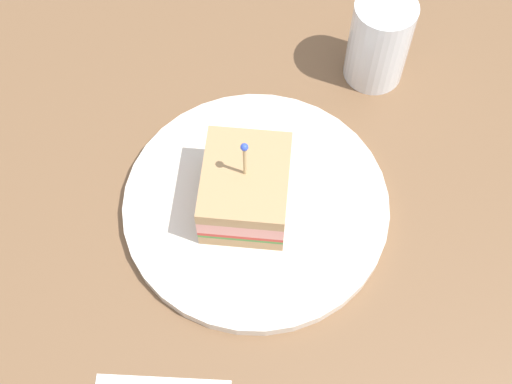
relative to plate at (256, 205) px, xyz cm
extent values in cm
cube|color=brown|center=(0.00, 0.00, -1.66)|extent=(102.17, 102.17, 2.00)
cylinder|color=silver|center=(0.00, 0.00, 0.00)|extent=(26.03, 26.03, 1.33)
cube|color=tan|center=(-0.99, -0.11, 1.41)|extent=(9.36, 10.76, 1.49)
cube|color=#478438|center=(-0.99, -0.11, 2.35)|extent=(9.36, 10.76, 0.40)
cube|color=red|center=(-0.99, -0.11, 2.80)|extent=(9.36, 10.76, 0.50)
cube|color=#E59389|center=(-0.99, -0.11, 3.96)|extent=(9.36, 10.76, 1.81)
cube|color=tan|center=(-0.99, -0.11, 5.61)|extent=(9.36, 10.76, 1.49)
cylinder|color=tan|center=(-0.99, -0.11, 8.15)|extent=(0.30, 0.30, 5.09)
sphere|color=blue|center=(-0.99, -0.11, 10.69)|extent=(0.70, 0.70, 0.70)
cylinder|color=gold|center=(13.92, 16.17, 2.42)|extent=(5.67, 5.67, 6.17)
cylinder|color=white|center=(13.92, 16.17, 4.42)|extent=(6.44, 6.44, 10.17)
camera|label=1|loc=(-2.01, -31.74, 60.70)|focal=48.98mm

